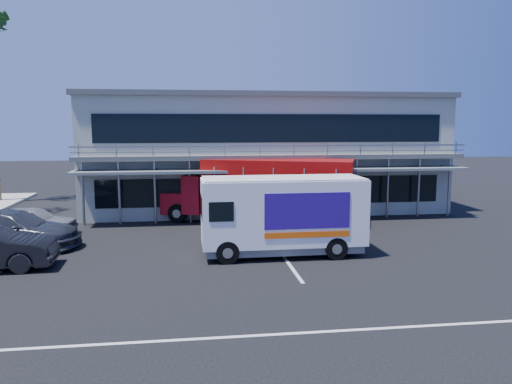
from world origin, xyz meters
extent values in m
plane|color=black|center=(0.00, 0.00, 0.00)|extent=(120.00, 120.00, 0.00)
cube|color=#A2A99B|center=(3.00, 15.00, 3.50)|extent=(22.00, 10.00, 7.00)
cube|color=#515454|center=(3.00, 15.00, 7.15)|extent=(22.40, 10.40, 0.30)
cube|color=#515454|center=(3.00, 9.40, 3.60)|extent=(22.00, 1.20, 0.25)
cube|color=gray|center=(3.00, 8.85, 4.10)|extent=(22.00, 0.08, 0.90)
cube|color=slate|center=(3.00, 9.10, 2.90)|extent=(22.00, 1.80, 0.15)
cube|color=black|center=(3.00, 9.98, 1.60)|extent=(20.00, 0.06, 1.60)
cube|color=black|center=(3.00, 9.98, 5.20)|extent=(20.00, 0.06, 1.60)
cube|color=#AF0E1B|center=(-2.38, 10.56, 1.01)|extent=(2.13, 2.63, 1.21)
cube|color=#AF0E1B|center=(-1.34, 10.16, 1.57)|extent=(1.85, 2.72, 2.12)
cube|color=black|center=(-1.34, 10.16, 2.17)|extent=(0.81, 2.02, 0.71)
cube|color=#A10D09|center=(3.00, 8.50, 2.22)|extent=(8.46, 5.25, 2.63)
cube|color=slate|center=(3.00, 8.50, 0.66)|extent=(8.32, 4.89, 0.30)
cube|color=white|center=(2.55, 7.31, 2.12)|extent=(6.96, 2.68, 0.86)
cube|color=white|center=(3.45, 9.69, 2.12)|extent=(6.96, 2.68, 0.86)
cylinder|color=black|center=(-2.50, 9.41, 0.53)|extent=(1.08, 0.64, 1.05)
cylinder|color=black|center=(-1.70, 11.49, 0.53)|extent=(1.08, 0.64, 1.05)
cylinder|color=black|center=(0.53, 8.25, 0.53)|extent=(1.08, 0.64, 1.05)
cylinder|color=black|center=(1.32, 10.33, 0.53)|extent=(1.08, 0.64, 1.05)
cylinder|color=black|center=(5.06, 6.52, 0.53)|extent=(1.08, 0.64, 1.05)
cylinder|color=black|center=(5.85, 8.60, 0.53)|extent=(1.08, 0.64, 1.05)
cube|color=white|center=(2.00, 1.83, 1.86)|extent=(6.71, 2.34, 2.68)
cube|color=slate|center=(2.00, 1.83, 0.38)|extent=(6.44, 2.11, 0.33)
cube|color=black|center=(-1.33, 1.81, 2.15)|extent=(0.07, 1.88, 0.91)
cube|color=white|center=(2.00, 1.83, 3.23)|extent=(6.57, 2.30, 0.08)
cube|color=#2C0E7F|center=(2.77, 0.67, 2.06)|extent=(3.44, 0.05, 1.43)
cube|color=#2C0E7F|center=(2.76, 3.00, 2.06)|extent=(3.44, 0.05, 1.43)
cube|color=#F2590C|center=(2.77, 0.67, 1.10)|extent=(3.44, 0.04, 0.24)
cylinder|color=black|center=(-0.38, 0.80, 0.46)|extent=(0.92, 0.29, 0.92)
cylinder|color=black|center=(-0.40, 2.83, 0.46)|extent=(0.92, 0.29, 0.92)
cylinder|color=black|center=(4.01, 0.83, 0.46)|extent=(0.92, 0.29, 0.92)
cylinder|color=black|center=(4.00, 2.86, 0.46)|extent=(0.92, 0.29, 0.92)
imported|color=#282B35|center=(-9.50, 4.52, 0.84)|extent=(6.08, 3.27, 1.68)
imported|color=gray|center=(-9.50, 7.20, 0.72)|extent=(4.36, 2.12, 1.44)
camera|label=1|loc=(-1.84, -18.18, 5.44)|focal=35.00mm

